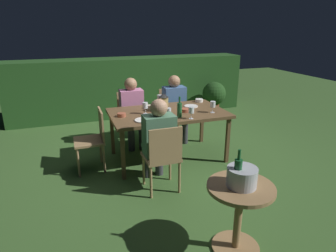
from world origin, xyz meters
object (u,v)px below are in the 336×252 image
object	(u,v)px
person_in_blue	(175,105)
bowl_dip	(199,100)
wine_glass_a	(168,112)
person_in_green	(158,138)
wine_glass_e	(191,111)
chair_head_near	(94,137)
wine_glass_b	(145,106)
lantern_centerpiece	(164,102)
chair_side_right_b	(171,110)
wine_glass_c	(213,105)
dining_table	(168,115)
bowl_olives	(185,110)
wine_glass_d	(159,98)
green_bottle_on_table	(179,110)
ice_bucket	(242,176)
bowl_salad	(122,115)
potted_plant_by_hedge	(214,95)
chair_side_left_a	(163,156)
chair_side_right_a	(130,114)
bowl_bread	(149,107)
person_in_pink	(132,109)
plate_b	(191,106)
plate_a	(144,120)
side_table	(239,207)

from	to	relation	value
person_in_blue	bowl_dip	bearing A→B (deg)	-46.57
bowl_dip	wine_glass_a	bearing A→B (deg)	-137.00
person_in_green	wine_glass_e	bearing A→B (deg)	25.85
chair_head_near	wine_glass_b	xyz separation A→B (m)	(0.75, 0.01, 0.38)
person_in_blue	lantern_centerpiece	size ratio (longest dim) A/B	4.34
chair_side_right_b	wine_glass_c	size ratio (longest dim) A/B	5.15
dining_table	bowl_olives	distance (m)	0.26
wine_glass_d	bowl_dip	size ratio (longest dim) A/B	1.32
bowl_olives	wine_glass_d	bearing A→B (deg)	117.08
green_bottle_on_table	ice_bucket	distance (m)	1.76
bowl_dip	bowl_salad	bearing A→B (deg)	-164.24
dining_table	wine_glass_c	size ratio (longest dim) A/B	10.06
dining_table	wine_glass_a	xyz separation A→B (m)	(-0.13, -0.38, 0.17)
wine_glass_e	potted_plant_by_hedge	bearing A→B (deg)	55.46
chair_side_left_a	person_in_blue	bearing A→B (deg)	64.43
person_in_blue	chair_side_right_a	bearing A→B (deg)	165.67
chair_side_right_b	bowl_salad	size ratio (longest dim) A/B	7.15
person_in_blue	wine_glass_a	size ratio (longest dim) A/B	6.80
wine_glass_e	bowl_bread	size ratio (longest dim) A/B	1.51
chair_side_right_a	bowl_bread	distance (m)	0.71
chair_side_right_b	wine_glass_d	world-z (taller)	wine_glass_d
person_in_pink	ice_bucket	xyz separation A→B (m)	(0.32, -2.76, 0.12)
person_in_green	plate_b	xyz separation A→B (m)	(0.82, 0.85, 0.12)
plate_b	wine_glass_e	bearing A→B (deg)	-113.50
chair_side_left_a	ice_bucket	bearing A→B (deg)	-74.42
person_in_blue	person_in_pink	size ratio (longest dim) A/B	1.00
lantern_centerpiece	bowl_olives	bearing A→B (deg)	-25.08
person_in_blue	lantern_centerpiece	xyz separation A→B (m)	(-0.43, -0.65, 0.26)
wine_glass_a	bowl_bread	bearing A→B (deg)	98.14
person_in_green	lantern_centerpiece	distance (m)	0.86
plate_a	plate_b	distance (m)	0.99
person_in_blue	bowl_olives	bearing A→B (deg)	-100.40
bowl_olives	plate_b	bearing A→B (deg)	49.80
lantern_centerpiece	wine_glass_c	bearing A→B (deg)	-25.12
bowl_dip	potted_plant_by_hedge	bearing A→B (deg)	54.06
plate_a	bowl_dip	bearing A→B (deg)	30.67
chair_side_right_b	wine_glass_a	world-z (taller)	wine_glass_a
plate_b	bowl_salad	xyz separation A→B (m)	(-1.13, -0.16, 0.02)
person_in_green	ice_bucket	world-z (taller)	person_in_green
dining_table	side_table	distance (m)	2.07
chair_side_right_b	chair_side_right_a	world-z (taller)	same
wine_glass_d	bowl_olives	xyz separation A→B (m)	(0.24, -0.48, -0.09)
wine_glass_e	side_table	distance (m)	1.70
chair_side_right_b	chair_side_left_a	bearing A→B (deg)	-113.09
person_in_blue	bowl_bread	world-z (taller)	person_in_blue
wine_glass_b	bowl_dip	xyz separation A→B (m)	(1.03, 0.37, -0.09)
dining_table	wine_glass_e	world-z (taller)	wine_glass_e
bowl_olives	side_table	world-z (taller)	bowl_olives
plate_b	bowl_olives	size ratio (longest dim) A/B	1.54
wine_glass_c	side_table	xyz separation A→B (m)	(-0.66, -1.80, -0.42)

